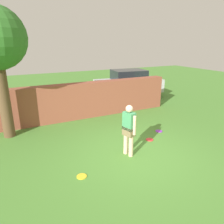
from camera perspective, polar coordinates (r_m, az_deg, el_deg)
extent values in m
plane|color=#4C8433|center=(6.80, 6.54, -11.46)|extent=(40.00, 40.00, 0.00)
cube|color=brown|center=(9.52, -14.73, 2.17)|extent=(11.06, 0.50, 1.63)
cylinder|color=brown|center=(8.45, -27.10, 3.26)|extent=(0.40, 0.40, 2.92)
cylinder|color=beige|center=(6.54, 5.14, -8.45)|extent=(0.14, 0.14, 0.85)
cylinder|color=beige|center=(6.68, 3.75, -7.84)|extent=(0.14, 0.14, 0.85)
cube|color=olive|center=(6.45, 4.52, -5.16)|extent=(0.31, 0.41, 0.28)
cube|color=#3F8C59|center=(6.33, 4.60, -2.46)|extent=(0.31, 0.41, 0.55)
sphere|color=beige|center=(6.20, 4.69, 0.87)|extent=(0.22, 0.22, 0.22)
cylinder|color=beige|center=(6.22, 6.08, -3.65)|extent=(0.09, 0.09, 0.58)
cylinder|color=beige|center=(6.50, 3.14, -2.56)|extent=(0.09, 0.09, 0.58)
cube|color=#B7B7BC|center=(13.61, 4.47, 7.06)|extent=(4.38, 2.22, 0.80)
cube|color=#1E2328|center=(13.49, 4.55, 9.98)|extent=(2.17, 1.74, 0.60)
cylinder|color=black|center=(15.02, 7.93, 6.45)|extent=(0.66, 0.30, 0.64)
cylinder|color=black|center=(13.57, 11.19, 5.00)|extent=(0.66, 0.30, 0.64)
cylinder|color=black|center=(14.00, -2.13, 5.75)|extent=(0.66, 0.30, 0.64)
cylinder|color=black|center=(12.43, 0.22, 4.14)|extent=(0.66, 0.30, 0.64)
cylinder|color=yellow|center=(5.87, -8.16, -16.79)|extent=(0.27, 0.27, 0.02)
cylinder|color=red|center=(7.83, 10.08, -7.35)|extent=(0.27, 0.27, 0.02)
cylinder|color=purple|center=(8.62, 12.52, -5.05)|extent=(0.27, 0.27, 0.02)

